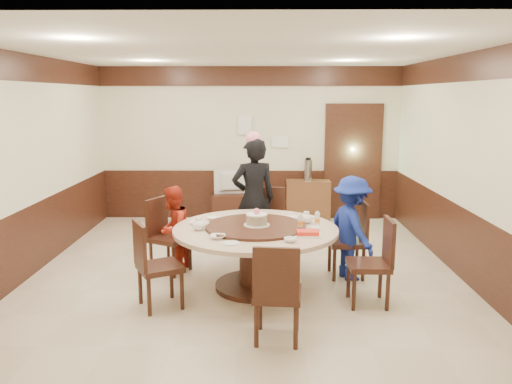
{
  "coord_description": "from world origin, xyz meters",
  "views": [
    {
      "loc": [
        0.22,
        -6.24,
        2.28
      ],
      "look_at": [
        0.14,
        -0.16,
        1.1
      ],
      "focal_mm": 35.0,
      "sensor_mm": 36.0,
      "label": 1
    }
  ],
  "objects_px": {
    "person_blue": "(352,228)",
    "television": "(236,182)",
    "side_cabinet": "(308,200)",
    "shrimp_platter": "(308,234)",
    "birthday_cake": "(257,220)",
    "tv_stand": "(236,207)",
    "thermos": "(308,170)",
    "person_standing": "(254,199)",
    "banquet_table": "(256,245)",
    "person_red": "(173,230)"
  },
  "relations": [
    {
      "from": "person_blue",
      "to": "television",
      "type": "height_order",
      "value": "person_blue"
    },
    {
      "from": "television",
      "to": "side_cabinet",
      "type": "distance_m",
      "value": 1.37
    },
    {
      "from": "shrimp_platter",
      "to": "television",
      "type": "relative_size",
      "value": 0.38
    },
    {
      "from": "birthday_cake",
      "to": "tv_stand",
      "type": "relative_size",
      "value": 0.36
    },
    {
      "from": "tv_stand",
      "to": "television",
      "type": "bearing_deg",
      "value": 0.0
    },
    {
      "from": "person_blue",
      "to": "thermos",
      "type": "height_order",
      "value": "person_blue"
    },
    {
      "from": "person_blue",
      "to": "tv_stand",
      "type": "relative_size",
      "value": 1.54
    },
    {
      "from": "tv_stand",
      "to": "shrimp_platter",
      "type": "bearing_deg",
      "value": -74.94
    },
    {
      "from": "tv_stand",
      "to": "person_standing",
      "type": "bearing_deg",
      "value": -80.38
    },
    {
      "from": "banquet_table",
      "to": "tv_stand",
      "type": "relative_size",
      "value": 2.28
    },
    {
      "from": "thermos",
      "to": "person_red",
      "type": "bearing_deg",
      "value": -125.63
    },
    {
      "from": "shrimp_platter",
      "to": "thermos",
      "type": "xyz_separation_m",
      "value": [
        0.33,
        3.69,
        0.16
      ]
    },
    {
      "from": "birthday_cake",
      "to": "side_cabinet",
      "type": "xyz_separation_m",
      "value": [
        0.91,
        3.35,
        -0.48
      ]
    },
    {
      "from": "banquet_table",
      "to": "side_cabinet",
      "type": "xyz_separation_m",
      "value": [
        0.92,
        3.34,
        -0.16
      ]
    },
    {
      "from": "side_cabinet",
      "to": "thermos",
      "type": "bearing_deg",
      "value": 180.0
    },
    {
      "from": "person_standing",
      "to": "person_blue",
      "type": "height_order",
      "value": "person_standing"
    },
    {
      "from": "birthday_cake",
      "to": "thermos",
      "type": "xyz_separation_m",
      "value": [
        0.9,
        3.35,
        0.09
      ]
    },
    {
      "from": "banquet_table",
      "to": "side_cabinet",
      "type": "bearing_deg",
      "value": 74.56
    },
    {
      "from": "person_blue",
      "to": "tv_stand",
      "type": "height_order",
      "value": "person_blue"
    },
    {
      "from": "banquet_table",
      "to": "person_blue",
      "type": "relative_size",
      "value": 1.48
    },
    {
      "from": "person_red",
      "to": "side_cabinet",
      "type": "relative_size",
      "value": 1.43
    },
    {
      "from": "person_standing",
      "to": "birthday_cake",
      "type": "bearing_deg",
      "value": 77.77
    },
    {
      "from": "side_cabinet",
      "to": "tv_stand",
      "type": "bearing_deg",
      "value": -178.71
    },
    {
      "from": "banquet_table",
      "to": "shrimp_platter",
      "type": "bearing_deg",
      "value": -31.54
    },
    {
      "from": "banquet_table",
      "to": "person_standing",
      "type": "bearing_deg",
      "value": 92.11
    },
    {
      "from": "shrimp_platter",
      "to": "television",
      "type": "height_order",
      "value": "television"
    },
    {
      "from": "person_standing",
      "to": "person_red",
      "type": "xyz_separation_m",
      "value": [
        -1.04,
        -0.61,
        -0.28
      ]
    },
    {
      "from": "person_red",
      "to": "person_blue",
      "type": "xyz_separation_m",
      "value": [
        2.27,
        -0.21,
        0.08
      ]
    },
    {
      "from": "tv_stand",
      "to": "person_red",
      "type": "bearing_deg",
      "value": -103.75
    },
    {
      "from": "birthday_cake",
      "to": "thermos",
      "type": "relative_size",
      "value": 0.81
    },
    {
      "from": "side_cabinet",
      "to": "person_red",
      "type": "bearing_deg",
      "value": -125.72
    },
    {
      "from": "television",
      "to": "person_standing",
      "type": "bearing_deg",
      "value": 89.64
    },
    {
      "from": "shrimp_platter",
      "to": "side_cabinet",
      "type": "height_order",
      "value": "shrimp_platter"
    },
    {
      "from": "shrimp_platter",
      "to": "side_cabinet",
      "type": "distance_m",
      "value": 3.73
    },
    {
      "from": "person_blue",
      "to": "television",
      "type": "relative_size",
      "value": 1.67
    },
    {
      "from": "shrimp_platter",
      "to": "thermos",
      "type": "relative_size",
      "value": 0.79
    },
    {
      "from": "shrimp_platter",
      "to": "person_red",
      "type": "bearing_deg",
      "value": 151.22
    },
    {
      "from": "tv_stand",
      "to": "television",
      "type": "distance_m",
      "value": 0.48
    },
    {
      "from": "birthday_cake",
      "to": "shrimp_platter",
      "type": "relative_size",
      "value": 1.03
    },
    {
      "from": "banquet_table",
      "to": "tv_stand",
      "type": "height_order",
      "value": "banquet_table"
    },
    {
      "from": "birthday_cake",
      "to": "television",
      "type": "bearing_deg",
      "value": 97.2
    },
    {
      "from": "television",
      "to": "thermos",
      "type": "relative_size",
      "value": 2.06
    },
    {
      "from": "birthday_cake",
      "to": "tv_stand",
      "type": "distance_m",
      "value": 3.4
    },
    {
      "from": "person_red",
      "to": "tv_stand",
      "type": "distance_m",
      "value": 2.85
    },
    {
      "from": "person_red",
      "to": "television",
      "type": "distance_m",
      "value": 2.84
    },
    {
      "from": "person_blue",
      "to": "banquet_table",
      "type": "bearing_deg",
      "value": 85.6
    },
    {
      "from": "television",
      "to": "side_cabinet",
      "type": "bearing_deg",
      "value": 171.32
    },
    {
      "from": "television",
      "to": "person_blue",
      "type": "bearing_deg",
      "value": 108.37
    },
    {
      "from": "person_standing",
      "to": "thermos",
      "type": "distance_m",
      "value": 2.37
    },
    {
      "from": "person_standing",
      "to": "thermos",
      "type": "height_order",
      "value": "person_standing"
    }
  ]
}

